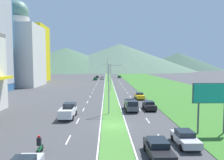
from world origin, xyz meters
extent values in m
plane|color=#424244|center=(0.00, 0.00, 0.00)|extent=(600.00, 600.00, 0.00)
cube|color=#477F33|center=(0.00, 60.00, 0.03)|extent=(3.20, 240.00, 0.06)
cube|color=#387028|center=(20.60, 60.00, 0.03)|extent=(24.00, 240.00, 0.06)
cube|color=silver|center=(-5.10, -5.08, 0.01)|extent=(0.16, 2.80, 0.01)
cube|color=silver|center=(-5.10, 2.38, 0.01)|extent=(0.16, 2.80, 0.01)
cube|color=silver|center=(-5.10, 9.84, 0.01)|extent=(0.16, 2.80, 0.01)
cube|color=silver|center=(-5.10, 17.30, 0.01)|extent=(0.16, 2.80, 0.01)
cube|color=silver|center=(-5.10, 24.76, 0.01)|extent=(0.16, 2.80, 0.01)
cube|color=silver|center=(-5.10, 32.22, 0.01)|extent=(0.16, 2.80, 0.01)
cube|color=silver|center=(-5.10, 39.68, 0.01)|extent=(0.16, 2.80, 0.01)
cube|color=silver|center=(-5.10, 47.14, 0.01)|extent=(0.16, 2.80, 0.01)
cube|color=silver|center=(-5.10, 54.60, 0.01)|extent=(0.16, 2.80, 0.01)
cube|color=silver|center=(-5.10, 62.05, 0.01)|extent=(0.16, 2.80, 0.01)
cube|color=silver|center=(-5.10, 69.51, 0.01)|extent=(0.16, 2.80, 0.01)
cube|color=silver|center=(-5.10, 76.97, 0.01)|extent=(0.16, 2.80, 0.01)
cube|color=silver|center=(-5.10, 84.43, 0.01)|extent=(0.16, 2.80, 0.01)
cube|color=silver|center=(5.10, -5.08, 0.01)|extent=(0.16, 2.80, 0.01)
cube|color=silver|center=(5.10, 2.38, 0.01)|extent=(0.16, 2.80, 0.01)
cube|color=silver|center=(5.10, 9.84, 0.01)|extent=(0.16, 2.80, 0.01)
cube|color=silver|center=(5.10, 17.30, 0.01)|extent=(0.16, 2.80, 0.01)
cube|color=silver|center=(5.10, 24.76, 0.01)|extent=(0.16, 2.80, 0.01)
cube|color=silver|center=(5.10, 32.22, 0.01)|extent=(0.16, 2.80, 0.01)
cube|color=silver|center=(5.10, 39.68, 0.01)|extent=(0.16, 2.80, 0.01)
cube|color=silver|center=(5.10, 47.14, 0.01)|extent=(0.16, 2.80, 0.01)
cube|color=silver|center=(5.10, 54.60, 0.01)|extent=(0.16, 2.80, 0.01)
cube|color=silver|center=(5.10, 62.05, 0.01)|extent=(0.16, 2.80, 0.01)
cube|color=silver|center=(5.10, 69.51, 0.01)|extent=(0.16, 2.80, 0.01)
cube|color=silver|center=(5.10, 76.97, 0.01)|extent=(0.16, 2.80, 0.01)
cube|color=silver|center=(5.10, 84.43, 0.01)|extent=(0.16, 2.80, 0.01)
cube|color=silver|center=(-1.75, 60.00, 0.01)|extent=(0.16, 240.00, 0.01)
cube|color=silver|center=(1.75, 60.00, 0.01)|extent=(0.16, 240.00, 0.01)
cube|color=silver|center=(-33.68, 51.86, 11.33)|extent=(15.24, 15.24, 22.67)
cylinder|color=beige|center=(-33.68, 51.86, 24.16)|extent=(7.82, 7.82, 2.98)
sphere|color=slate|center=(-33.68, 51.86, 27.88)|extent=(7.44, 7.44, 7.44)
cube|color=yellow|center=(-37.56, 72.80, 13.26)|extent=(15.22, 15.22, 26.52)
cone|color=#47664C|center=(-50.79, 227.32, 14.14)|extent=(163.07, 163.07, 28.28)
cone|color=#516B56|center=(16.33, 241.73, 17.28)|extent=(188.30, 188.30, 34.57)
cone|color=#3D5647|center=(106.30, 280.58, 12.90)|extent=(126.03, 126.03, 25.80)
cylinder|color=#99999E|center=(-0.55, 6.34, 4.11)|extent=(0.18, 0.18, 8.22)
cylinder|color=#99999E|center=(0.57, 6.38, 8.07)|extent=(2.24, 0.18, 0.10)
ellipsoid|color=silver|center=(1.69, 6.42, 7.87)|extent=(0.56, 0.28, 0.20)
cylinder|color=#99999E|center=(0.39, 36.65, 4.17)|extent=(0.18, 0.18, 8.35)
cylinder|color=#99999E|center=(-1.07, 36.54, 8.20)|extent=(2.93, 0.33, 0.10)
ellipsoid|color=silver|center=(-2.53, 36.43, 8.00)|extent=(0.56, 0.28, 0.20)
cylinder|color=#99999E|center=(-0.49, 66.97, 5.45)|extent=(0.18, 0.18, 10.89)
cylinder|color=#99999E|center=(0.63, 66.92, 10.74)|extent=(2.24, 0.20, 0.10)
ellipsoid|color=silver|center=(1.74, 66.87, 10.54)|extent=(0.56, 0.28, 0.20)
cylinder|color=#4C4C51|center=(9.85, -3.61, 1.88)|extent=(0.20, 0.20, 3.75)
cylinder|color=#4C4C51|center=(12.95, -3.61, 1.88)|extent=(0.20, 0.20, 3.75)
cube|color=teal|center=(11.40, -3.71, 4.85)|extent=(4.43, 0.16, 2.20)
cube|color=#4C4C51|center=(11.40, -3.59, 4.85)|extent=(4.63, 0.08, 2.40)
cube|color=#0C5128|center=(6.87, 98.20, 0.63)|extent=(1.80, 4.79, 0.63)
cube|color=black|center=(6.87, 98.39, 1.18)|extent=(1.55, 2.11, 0.46)
cylinder|color=black|center=(7.74, 96.71, 0.32)|extent=(0.22, 0.64, 0.64)
cylinder|color=black|center=(6.01, 96.71, 0.32)|extent=(0.22, 0.64, 0.64)
cylinder|color=black|center=(7.74, 99.68, 0.32)|extent=(0.22, 0.64, 0.64)
cylinder|color=black|center=(6.01, 99.68, 0.32)|extent=(0.22, 0.64, 0.64)
cube|color=#B2B2B7|center=(7.03, -7.01, 0.66)|extent=(1.83, 4.14, 0.69)
cube|color=black|center=(7.03, -6.84, 1.25)|extent=(1.57, 1.82, 0.49)
cylinder|color=black|center=(7.91, -8.29, 0.32)|extent=(0.22, 0.64, 0.64)
cylinder|color=black|center=(6.16, -8.29, 0.32)|extent=(0.22, 0.64, 0.64)
cylinder|color=black|center=(7.91, -5.72, 0.32)|extent=(0.22, 0.64, 0.64)
cylinder|color=black|center=(6.16, -5.72, 0.32)|extent=(0.22, 0.64, 0.64)
cube|color=silver|center=(-3.39, 86.11, 0.65)|extent=(1.84, 4.17, 0.66)
cube|color=black|center=(-3.39, 85.94, 1.20)|extent=(1.58, 1.83, 0.45)
cylinder|color=black|center=(-4.28, 87.40, 0.32)|extent=(0.22, 0.64, 0.64)
cylinder|color=black|center=(-2.51, 87.40, 0.32)|extent=(0.22, 0.64, 0.64)
cylinder|color=black|center=(-4.28, 84.82, 0.32)|extent=(0.22, 0.64, 0.64)
cylinder|color=black|center=(-2.51, 84.82, 0.32)|extent=(0.22, 0.64, 0.64)
cube|color=black|center=(6.81, 9.47, 0.70)|extent=(1.82, 4.28, 0.77)
cube|color=black|center=(6.81, 9.65, 1.32)|extent=(1.57, 1.88, 0.46)
cylinder|color=black|center=(7.68, 8.15, 0.32)|extent=(0.22, 0.64, 0.64)
cylinder|color=black|center=(5.94, 8.15, 0.32)|extent=(0.22, 0.64, 0.64)
cylinder|color=black|center=(7.68, 10.80, 0.32)|extent=(0.22, 0.64, 0.64)
cylinder|color=black|center=(5.94, 10.80, 0.32)|extent=(0.22, 0.64, 0.64)
cube|color=yellow|center=(6.87, 21.02, 0.71)|extent=(1.81, 4.45, 0.77)
cube|color=black|center=(6.87, 21.20, 1.31)|extent=(1.56, 1.96, 0.43)
cylinder|color=black|center=(7.74, 19.64, 0.32)|extent=(0.22, 0.64, 0.64)
cylinder|color=black|center=(5.99, 19.64, 0.32)|extent=(0.22, 0.64, 0.64)
cylinder|color=black|center=(7.74, 22.40, 0.32)|extent=(0.22, 0.64, 0.64)
cylinder|color=black|center=(5.99, 22.40, 0.32)|extent=(0.22, 0.64, 0.64)
cube|color=black|center=(-6.56, 96.34, 0.64)|extent=(1.71, 4.28, 0.63)
cube|color=black|center=(-6.56, 96.17, 1.18)|extent=(1.47, 1.88, 0.46)
cylinder|color=black|center=(-7.39, 97.67, 0.32)|extent=(0.22, 0.64, 0.64)
cylinder|color=black|center=(-5.74, 97.67, 0.32)|extent=(0.22, 0.64, 0.64)
cylinder|color=black|center=(-7.39, 95.02, 0.32)|extent=(0.22, 0.64, 0.64)
cylinder|color=black|center=(-5.74, 95.02, 0.32)|extent=(0.22, 0.64, 0.64)
cube|color=#0C5128|center=(-6.75, 80.08, 0.68)|extent=(1.76, 4.23, 0.72)
cube|color=black|center=(-6.75, 79.91, 1.28)|extent=(1.52, 1.86, 0.48)
cylinder|color=black|center=(-7.60, 81.39, 0.32)|extent=(0.22, 0.64, 0.64)
cylinder|color=black|center=(-5.90, 81.39, 0.32)|extent=(0.22, 0.64, 0.64)
cylinder|color=black|center=(-7.60, 78.77, 0.32)|extent=(0.22, 0.64, 0.64)
cylinder|color=black|center=(-5.90, 78.77, 0.32)|extent=(0.22, 0.64, 0.64)
cube|color=black|center=(3.63, -9.68, 0.70)|extent=(1.89, 4.60, 0.75)
cube|color=black|center=(3.63, -9.49, 1.32)|extent=(1.63, 2.02, 0.50)
cylinder|color=black|center=(4.54, -8.25, 0.32)|extent=(0.22, 0.64, 0.64)
cylinder|color=black|center=(2.72, -8.25, 0.32)|extent=(0.22, 0.64, 0.64)
cube|color=silver|center=(-6.85, 4.19, 0.80)|extent=(2.00, 5.40, 0.80)
cube|color=black|center=(-6.85, 5.79, 1.60)|extent=(1.84, 2.00, 0.80)
cube|color=silver|center=(-7.79, 3.09, 1.42)|extent=(0.10, 3.20, 0.44)
cube|color=silver|center=(-5.91, 3.09, 1.42)|extent=(0.10, 3.20, 0.44)
cube|color=silver|center=(-6.85, 1.54, 1.42)|extent=(1.84, 0.10, 0.44)
cylinder|color=black|center=(-7.81, 5.81, 0.40)|extent=(0.26, 0.80, 0.80)
cylinder|color=black|center=(-5.89, 5.81, 0.40)|extent=(0.26, 0.80, 0.80)
cylinder|color=black|center=(-7.81, 2.57, 0.40)|extent=(0.26, 0.80, 0.80)
cylinder|color=black|center=(-5.89, 2.57, 0.40)|extent=(0.26, 0.80, 0.80)
cube|color=#515459|center=(3.44, 9.09, 0.80)|extent=(2.00, 5.40, 0.80)
cube|color=black|center=(3.44, 7.49, 1.60)|extent=(1.84, 2.00, 0.80)
cube|color=#515459|center=(4.38, 10.19, 1.42)|extent=(0.10, 3.20, 0.44)
cube|color=#515459|center=(2.50, 10.19, 1.42)|extent=(0.10, 3.20, 0.44)
cube|color=#515459|center=(3.44, 11.74, 1.42)|extent=(1.84, 0.10, 0.44)
cylinder|color=black|center=(4.40, 7.47, 0.40)|extent=(0.26, 0.80, 0.80)
cylinder|color=black|center=(2.48, 7.47, 0.40)|extent=(0.26, 0.80, 0.80)
cylinder|color=black|center=(4.40, 10.71, 0.40)|extent=(0.26, 0.80, 0.80)
cylinder|color=black|center=(2.48, 10.71, 0.40)|extent=(0.26, 0.80, 0.80)
cylinder|color=black|center=(-7.04, -7.96, 0.30)|extent=(0.10, 0.60, 0.60)
cylinder|color=black|center=(-7.04, -9.36, 0.30)|extent=(0.12, 0.60, 0.60)
cube|color=#0C5128|center=(-7.04, -8.66, 0.47)|extent=(0.20, 1.12, 0.25)
ellipsoid|color=#0C5128|center=(-7.04, -8.46, 0.83)|extent=(0.24, 0.44, 0.24)
cube|color=black|center=(-7.04, -8.76, 1.20)|extent=(0.36, 0.28, 0.70)
sphere|color=red|center=(-7.04, -8.71, 1.67)|extent=(0.26, 0.26, 0.26)
camera|label=1|loc=(-0.90, -27.14, 8.21)|focal=33.10mm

